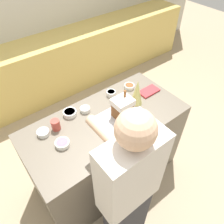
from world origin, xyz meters
TOP-DOWN VIEW (x-y plane):
  - ground_plane at (0.00, 0.00)m, footprint 12.00×12.00m
  - wall_back at (0.00, 2.18)m, footprint 8.00×0.05m
  - back_cabinet_block at (0.00, 1.86)m, footprint 6.00×0.60m
  - kitchen_island at (0.00, 0.00)m, footprint 1.58×0.76m
  - baking_tray at (0.15, -0.06)m, footprint 0.45×0.32m
  - gingerbread_house at (0.15, -0.06)m, footprint 0.18×0.16m
  - decorative_tree at (0.39, 0.00)m, footprint 0.12×0.12m
  - candy_bowl_behind_tray at (0.50, 0.23)m, footprint 0.11×0.11m
  - candy_bowl_near_tray_left at (-0.53, 0.20)m, footprint 0.11×0.11m
  - candy_bowl_far_right at (-0.46, -0.01)m, footprint 0.12×0.12m
  - candy_bowl_near_tray_right at (-0.08, 0.22)m, footprint 0.10×0.10m
  - candy_bowl_front_corner at (0.26, 0.25)m, footprint 0.10×0.10m
  - candy_bowl_far_left at (-0.23, 0.27)m, footprint 0.13×0.13m
  - cookbook at (0.62, 0.05)m, footprint 0.22×0.13m
  - mug at (-0.41, 0.19)m, footprint 0.08×0.08m
  - person at (-0.28, -0.65)m, footprint 0.45×0.57m

SIDE VIEW (x-z plane):
  - ground_plane at x=0.00m, z-range 0.00..0.00m
  - back_cabinet_block at x=0.00m, z-range 0.00..0.94m
  - kitchen_island at x=0.00m, z-range 0.00..0.95m
  - person at x=-0.28m, z-range 0.03..1.75m
  - baking_tray at x=0.15m, z-range 0.95..0.96m
  - cookbook at x=0.62m, z-range 0.95..0.97m
  - candy_bowl_behind_tray at x=0.50m, z-range 0.95..0.99m
  - candy_bowl_far_right at x=-0.46m, z-range 0.95..1.00m
  - candy_bowl_near_tray_left at x=-0.53m, z-range 0.95..1.00m
  - candy_bowl_near_tray_right at x=-0.08m, z-range 0.95..1.00m
  - candy_bowl_far_left at x=-0.23m, z-range 0.95..1.00m
  - candy_bowl_front_corner at x=0.26m, z-range 0.95..1.01m
  - mug at x=-0.41m, z-range 0.95..1.06m
  - gingerbread_house at x=0.15m, z-range 0.93..1.20m
  - decorative_tree at x=0.39m, z-range 0.95..1.23m
  - wall_back at x=0.00m, z-range 0.00..2.60m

